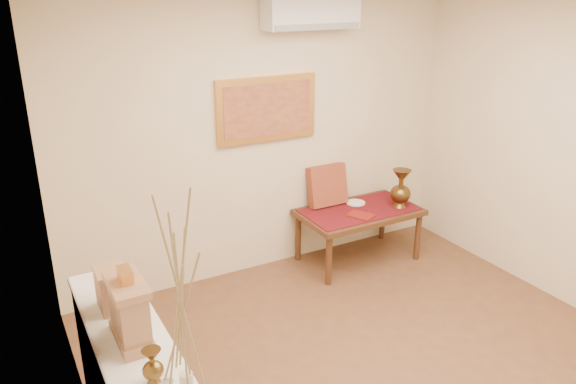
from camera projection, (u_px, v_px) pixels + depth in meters
wall_back at (266, 135)px, 5.27m from camera, size 4.00×0.02×2.70m
wall_left at (94, 302)px, 2.52m from camera, size 0.02×4.50×2.70m
white_vase at (184, 346)px, 1.91m from camera, size 0.21×0.21×1.10m
brass_urn_small at (152, 361)px, 2.53m from camera, size 0.10×0.10×0.22m
table_cloth at (359, 210)px, 5.63m from camera, size 1.14×0.59×0.01m
brass_urn_tall at (401, 184)px, 5.62m from camera, size 0.21×0.21×0.47m
plate at (356, 203)px, 5.78m from camera, size 0.20×0.20×0.01m
menu at (361, 215)px, 5.46m from camera, size 0.27×0.30×0.01m
cushion at (327, 185)px, 5.68m from camera, size 0.41×0.18×0.42m
mantel_clock at (130, 310)px, 2.81m from camera, size 0.17×0.36×0.41m
wooden_chest at (112, 288)px, 3.11m from camera, size 0.16×0.21×0.24m
low_table at (359, 216)px, 5.65m from camera, size 1.20×0.70×0.55m
painting at (267, 109)px, 5.16m from camera, size 1.00×0.06×0.60m
ac_unit at (311, 12)px, 4.95m from camera, size 0.90×0.25×0.30m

